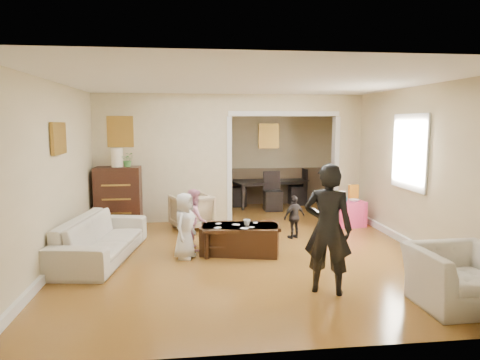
{
  "coord_description": "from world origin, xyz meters",
  "views": [
    {
      "loc": [
        -0.86,
        -7.0,
        2.02
      ],
      "look_at": [
        0.0,
        0.2,
        1.05
      ],
      "focal_mm": 32.02,
      "sensor_mm": 36.0,
      "label": 1
    }
  ],
  "objects": [
    {
      "name": "floor",
      "position": [
        0.0,
        0.0,
        0.0
      ],
      "size": [
        7.0,
        7.0,
        0.0
      ],
      "primitive_type": "plane",
      "color": "#A8742B",
      "rests_on": "ground"
    },
    {
      "name": "partition_left",
      "position": [
        -1.38,
        1.8,
        1.3
      ],
      "size": [
        2.75,
        0.18,
        2.6
      ],
      "primitive_type": "cube",
      "color": "beige",
      "rests_on": "ground"
    },
    {
      "name": "partition_right",
      "position": [
        2.48,
        1.8,
        1.3
      ],
      "size": [
        0.55,
        0.18,
        2.6
      ],
      "primitive_type": "cube",
      "color": "beige",
      "rests_on": "ground"
    },
    {
      "name": "partition_header",
      "position": [
        1.1,
        1.8,
        2.42
      ],
      "size": [
        2.22,
        0.18,
        0.35
      ],
      "primitive_type": "cube",
      "color": "beige",
      "rests_on": "partition_right"
    },
    {
      "name": "window_pane",
      "position": [
        2.73,
        -0.4,
        1.55
      ],
      "size": [
        0.03,
        0.95,
        1.1
      ],
      "primitive_type": "cube",
      "color": "white",
      "rests_on": "ground"
    },
    {
      "name": "framed_art_partition",
      "position": [
        -2.2,
        1.7,
        1.85
      ],
      "size": [
        0.45,
        0.03,
        0.55
      ],
      "primitive_type": "cube",
      "color": "brown",
      "rests_on": "partition_left"
    },
    {
      "name": "framed_art_sofa_wall",
      "position": [
        -2.71,
        -0.6,
        1.8
      ],
      "size": [
        0.03,
        0.55,
        0.4
      ],
      "primitive_type": "cube",
      "color": "brown"
    },
    {
      "name": "framed_art_alcove",
      "position": [
        1.1,
        3.44,
        1.7
      ],
      "size": [
        0.45,
        0.03,
        0.55
      ],
      "primitive_type": "cube",
      "color": "brown"
    },
    {
      "name": "sofa",
      "position": [
        -2.19,
        -0.57,
        0.31
      ],
      "size": [
        1.15,
        2.23,
        0.62
      ],
      "primitive_type": "imported",
      "rotation": [
        0.0,
        0.0,
        1.42
      ],
      "color": "beige",
      "rests_on": "ground"
    },
    {
      "name": "armchair_back",
      "position": [
        -0.83,
        1.13,
        0.33
      ],
      "size": [
        0.92,
        0.94,
        0.66
      ],
      "primitive_type": "imported",
      "rotation": [
        0.0,
        0.0,
        3.53
      ],
      "color": "#C5AD89",
      "rests_on": "ground"
    },
    {
      "name": "armchair_front",
      "position": [
        2.11,
        -2.76,
        0.32
      ],
      "size": [
        1.02,
        0.9,
        0.65
      ],
      "primitive_type": "imported",
      "rotation": [
        0.0,
        0.0,
        0.03
      ],
      "color": "beige",
      "rests_on": "ground"
    },
    {
      "name": "dresser",
      "position": [
        -2.24,
        1.4,
        0.59
      ],
      "size": [
        0.86,
        0.48,
        1.18
      ],
      "primitive_type": "cube",
      "color": "#341A0F",
      "rests_on": "ground"
    },
    {
      "name": "table_lamp",
      "position": [
        -2.24,
        1.4,
        1.36
      ],
      "size": [
        0.22,
        0.22,
        0.36
      ],
      "primitive_type": "cylinder",
      "color": "#FBEDCC",
      "rests_on": "dresser"
    },
    {
      "name": "potted_plant",
      "position": [
        -2.04,
        1.4,
        1.32
      ],
      "size": [
        0.25,
        0.21,
        0.27
      ],
      "primitive_type": "imported",
      "color": "#407B37",
      "rests_on": "dresser"
    },
    {
      "name": "coffee_table",
      "position": [
        -0.09,
        -0.56,
        0.22
      ],
      "size": [
        1.28,
        0.85,
        0.44
      ],
      "primitive_type": "cube",
      "rotation": [
        0.0,
        0.0,
        -0.23
      ],
      "color": "#341F10",
      "rests_on": "ground"
    },
    {
      "name": "coffee_cup",
      "position": [
        0.01,
        -0.61,
        0.49
      ],
      "size": [
        0.13,
        0.13,
        0.1
      ],
      "primitive_type": "imported",
      "rotation": [
        0.0,
        0.0,
        -0.23
      ],
      "color": "silver",
      "rests_on": "coffee_table"
    },
    {
      "name": "play_table",
      "position": [
        2.27,
        0.99,
        0.25
      ],
      "size": [
        0.58,
        0.58,
        0.5
      ],
      "primitive_type": "cube",
      "rotation": [
        0.0,
        0.0,
        0.14
      ],
      "color": "#FF438C",
      "rests_on": "ground"
    },
    {
      "name": "cereal_box",
      "position": [
        2.39,
        1.09,
        0.65
      ],
      "size": [
        0.21,
        0.1,
        0.3
      ],
      "primitive_type": "cube",
      "rotation": [
        0.0,
        0.0,
        0.14
      ],
      "color": "yellow",
      "rests_on": "play_table"
    },
    {
      "name": "cyan_cup",
      "position": [
        2.17,
        0.94,
        0.54
      ],
      "size": [
        0.08,
        0.08,
        0.08
      ],
      "primitive_type": "cylinder",
      "color": "teal",
      "rests_on": "play_table"
    },
    {
      "name": "toy_block",
      "position": [
        2.15,
        1.11,
        0.52
      ],
      "size": [
        0.1,
        0.09,
        0.05
      ],
      "primitive_type": "cube",
      "rotation": [
        0.0,
        0.0,
        0.49
      ],
      "color": "red",
      "rests_on": "play_table"
    },
    {
      "name": "play_bowl",
      "position": [
        2.32,
        0.87,
        0.52
      ],
      "size": [
        0.22,
        0.22,
        0.05
      ],
      "primitive_type": "imported",
      "rotation": [
        0.0,
        0.0,
        0.14
      ],
      "color": "white",
      "rests_on": "play_table"
    },
    {
      "name": "dining_table",
      "position": [
        1.05,
        3.27,
        0.32
      ],
      "size": [
        1.99,
        1.42,
        0.63
      ],
      "primitive_type": "imported",
      "rotation": [
        0.0,
        0.0,
        0.25
      ],
      "color": "black",
      "rests_on": "ground"
    },
    {
      "name": "adult_person",
      "position": [
        0.76,
        -2.24,
        0.78
      ],
      "size": [
        0.67,
        0.58,
        1.56
      ],
      "primitive_type": "imported",
      "rotation": [
        0.0,
        0.0,
        2.7
      ],
      "color": "black",
      "rests_on": "ground"
    },
    {
      "name": "child_kneel_a",
      "position": [
        -0.94,
        -0.71,
        0.5
      ],
      "size": [
        0.48,
        0.57,
        0.99
      ],
      "primitive_type": "imported",
      "rotation": [
        0.0,
        0.0,
        1.16
      ],
      "color": "silver",
      "rests_on": "ground"
    },
    {
      "name": "child_kneel_b",
      "position": [
        -0.79,
        -0.26,
        0.49
      ],
      "size": [
        0.42,
        0.52,
        0.98
      ],
      "primitive_type": "imported",
      "rotation": [
        0.0,
        0.0,
        1.69
      ],
      "color": "pink",
      "rests_on": "ground"
    },
    {
      "name": "child_toddler",
      "position": [
        0.96,
        0.19,
        0.38
      ],
      "size": [
        0.49,
        0.37,
        0.77
      ],
      "primitive_type": "imported",
      "rotation": [
        0.0,
        0.0,
        -2.68
      ],
      "color": "black",
      "rests_on": "ground"
    },
    {
      "name": "craft_papers",
      "position": [
        -0.16,
        -0.6,
        0.44
      ],
      "size": [
        0.72,
        0.47,
        0.0
      ],
      "color": "white",
      "rests_on": "coffee_table"
    }
  ]
}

